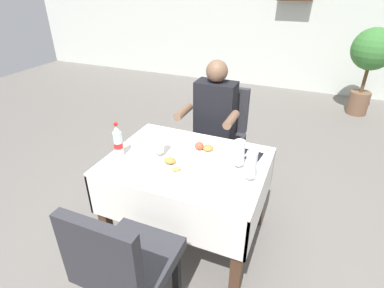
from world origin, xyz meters
The scene contains 14 objects.
ground_plane centered at (0.00, 0.00, 0.00)m, with size 11.00×11.00×0.00m, color #66605B.
back_wall centered at (0.00, 4.32, 1.41)m, with size 11.00×0.12×2.82m, color silver.
main_dining_table centered at (-0.10, 0.12, 0.55)m, with size 1.13×0.85×0.72m.
chair_far_diner_seat centered at (-0.10, 0.94, 0.55)m, with size 0.44×0.50×0.97m.
chair_near_camera_side centered at (-0.10, -0.70, 0.55)m, with size 0.44×0.50×0.97m.
seated_diner_far centered at (-0.15, 0.83, 0.71)m, with size 0.50×0.46×1.26m.
plate_near_camera centered at (-0.14, 0.00, 0.74)m, with size 0.23×0.23×0.05m.
plate_far_diner centered at (-0.05, 0.29, 0.74)m, with size 0.24×0.24×0.07m.
beer_glass_left centered at (-0.30, 0.10, 0.84)m, with size 0.07×0.07×0.23m.
beer_glass_middle centered at (0.27, 0.17, 0.83)m, with size 0.07×0.07×0.21m.
beer_glass_right centered at (0.38, 0.05, 0.84)m, with size 0.07×0.07×0.21m.
cola_bottle_primary centered at (-0.58, -0.01, 0.84)m, with size 0.06×0.06×0.26m.
napkin_cutlery_set centered at (0.30, 0.36, 0.73)m, with size 0.19×0.19×0.01m.
potted_plant_corner centered at (1.31, 3.46, 0.87)m, with size 0.59×0.59×1.27m.
Camera 1 is at (0.65, -1.57, 1.88)m, focal length 28.43 mm.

